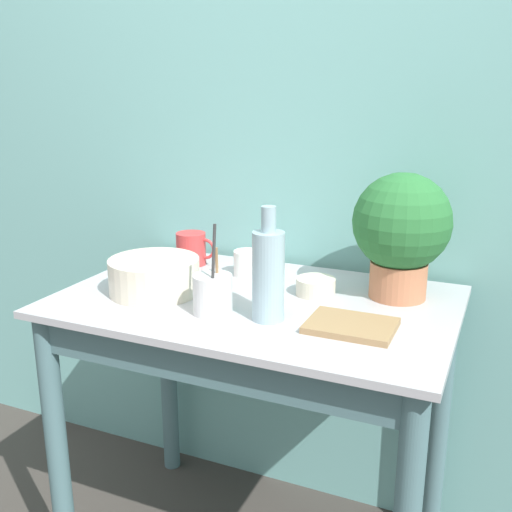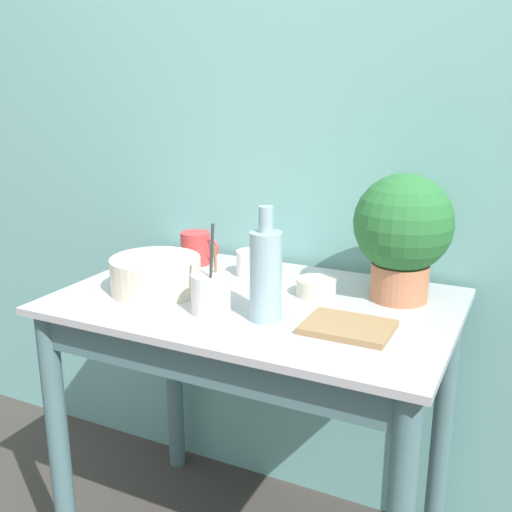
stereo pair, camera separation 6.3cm
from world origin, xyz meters
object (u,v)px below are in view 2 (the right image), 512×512
(mug_red, at_px, (196,248))
(tray_board, at_px, (348,327))
(bowl_wash_large, at_px, (156,275))
(potted_plant, at_px, (403,230))
(bowl_small_cream, at_px, (316,287))
(mug_white, at_px, (251,263))
(bottle_tall, at_px, (266,274))
(utensil_cup, at_px, (211,293))

(mug_red, bearing_deg, tray_board, -27.17)
(bowl_wash_large, bearing_deg, potted_plant, 20.43)
(bowl_small_cream, bearing_deg, potted_plant, 18.44)
(potted_plant, bearing_deg, mug_red, 176.01)
(mug_white, xyz_separation_m, bowl_small_cream, (0.24, -0.08, -0.02))
(mug_red, distance_m, bowl_small_cream, 0.48)
(potted_plant, bearing_deg, tray_board, -102.06)
(mug_white, distance_m, bowl_small_cream, 0.26)
(mug_red, bearing_deg, bottle_tall, -39.73)
(mug_white, height_order, mug_red, mug_red)
(utensil_cup, xyz_separation_m, tray_board, (0.35, 0.04, -0.04))
(mug_red, distance_m, utensil_cup, 0.45)
(bowl_small_cream, bearing_deg, tray_board, -52.00)
(bottle_tall, xyz_separation_m, tray_board, (0.21, 0.02, -0.11))
(potted_plant, distance_m, bowl_small_cream, 0.28)
(potted_plant, distance_m, mug_white, 0.48)
(bottle_tall, relative_size, utensil_cup, 1.21)
(potted_plant, height_order, bowl_small_cream, potted_plant)
(mug_white, bearing_deg, bottle_tall, -57.68)
(mug_white, relative_size, mug_red, 0.86)
(bowl_wash_large, height_order, mug_red, mug_red)
(bowl_wash_large, distance_m, bottle_tall, 0.38)
(potted_plant, height_order, mug_white, potted_plant)
(bottle_tall, bearing_deg, utensil_cup, -172.33)
(bottle_tall, distance_m, mug_white, 0.37)
(tray_board, bearing_deg, mug_white, 144.87)
(potted_plant, relative_size, mug_white, 2.97)
(bowl_wash_large, xyz_separation_m, bowl_small_cream, (0.42, 0.16, -0.03))
(bowl_wash_large, relative_size, bowl_small_cream, 2.30)
(bottle_tall, height_order, bowl_small_cream, bottle_tall)
(tray_board, bearing_deg, mug_red, 152.83)
(mug_white, xyz_separation_m, mug_red, (-0.22, 0.04, 0.01))
(bowl_wash_large, xyz_separation_m, utensil_cup, (0.22, -0.08, 0.00))
(potted_plant, distance_m, mug_red, 0.69)
(bowl_wash_large, relative_size, bottle_tall, 0.88)
(potted_plant, height_order, utensil_cup, potted_plant)
(bottle_tall, xyz_separation_m, utensil_cup, (-0.14, -0.02, -0.07))
(bowl_small_cream, bearing_deg, utensil_cup, -128.93)
(bowl_small_cream, xyz_separation_m, tray_board, (0.15, -0.20, -0.02))
(utensil_cup, bearing_deg, bottle_tall, 7.67)
(utensil_cup, bearing_deg, bowl_small_cream, 51.07)
(mug_white, height_order, utensil_cup, utensil_cup)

